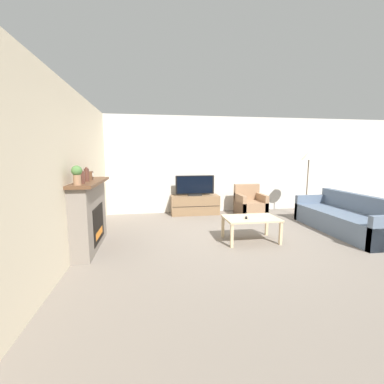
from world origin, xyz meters
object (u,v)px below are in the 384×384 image
(remote, at_px, (246,218))
(floor_lamp, at_px, (309,159))
(mantel_clock, at_px, (91,176))
(tv_stand, at_px, (195,205))
(couch, at_px, (346,219))
(tv, at_px, (195,186))
(mantel_vase_left, at_px, (81,177))
(potted_plant, at_px, (77,174))
(mantel_vase_centre_left, at_px, (87,175))
(coffee_table, at_px, (251,220))
(fireplace, at_px, (90,214))
(armchair, at_px, (250,206))

(remote, xyz_separation_m, floor_lamp, (2.31, 1.69, 1.06))
(mantel_clock, distance_m, tv_stand, 3.25)
(mantel_clock, height_order, couch, mantel_clock)
(remote, distance_m, couch, 2.37)
(tv, xyz_separation_m, remote, (0.56, -2.42, -0.31))
(mantel_vase_left, relative_size, couch, 0.10)
(potted_plant, xyz_separation_m, couch, (5.14, 0.83, -1.09))
(mantel_vase_centre_left, xyz_separation_m, potted_plant, (0.00, -0.56, 0.05))
(mantel_vase_centre_left, height_order, couch, mantel_vase_centre_left)
(mantel_vase_centre_left, bearing_deg, coffee_table, 0.47)
(mantel_clock, relative_size, tv, 0.14)
(mantel_vase_centre_left, xyz_separation_m, coffee_table, (2.91, 0.02, -0.90))
(mantel_clock, xyz_separation_m, remote, (2.80, -0.30, -0.80))
(mantel_clock, xyz_separation_m, coffee_table, (2.90, -0.26, -0.87))
(fireplace, relative_size, remote, 10.37)
(remote, bearing_deg, mantel_vase_centre_left, -159.81)
(mantel_vase_left, relative_size, floor_lamp, 0.13)
(mantel_vase_left, xyz_separation_m, armchair, (3.67, 2.37, -1.03))
(tv_stand, bearing_deg, mantel_clock, -136.37)
(floor_lamp, bearing_deg, potted_plant, -156.41)
(mantel_vase_left, height_order, couch, mantel_vase_left)
(couch, relative_size, floor_lamp, 1.35)
(mantel_vase_left, bearing_deg, mantel_clock, 89.93)
(potted_plant, bearing_deg, remote, 10.99)
(mantel_vase_centre_left, height_order, mantel_clock, mantel_vase_centre_left)
(coffee_table, bearing_deg, mantel_clock, 174.95)
(potted_plant, distance_m, floor_lamp, 5.57)
(fireplace, relative_size, tv, 1.50)
(mantel_clock, relative_size, couch, 0.06)
(tv_stand, distance_m, remote, 2.50)
(armchair, distance_m, couch, 2.27)
(couch, bearing_deg, remote, -172.99)
(mantel_vase_left, distance_m, coffee_table, 3.07)
(mantel_vase_centre_left, bearing_deg, remote, -0.36)
(tv_stand, relative_size, armchair, 1.59)
(mantel_clock, bearing_deg, tv_stand, 43.63)
(tv_stand, bearing_deg, potted_plant, -126.95)
(potted_plant, relative_size, tv_stand, 0.22)
(mantel_vase_centre_left, height_order, potted_plant, potted_plant)
(mantel_clock, xyz_separation_m, armchair, (3.67, 1.72, -0.99))
(fireplace, bearing_deg, remote, -2.81)
(mantel_vase_left, xyz_separation_m, mantel_vase_centre_left, (-0.00, 0.36, 0.01))
(potted_plant, relative_size, tv, 0.27)
(fireplace, bearing_deg, couch, 1.67)
(mantel_vase_left, relative_size, potted_plant, 0.81)
(mantel_vase_left, distance_m, armchair, 4.49)
(mantel_vase_centre_left, xyz_separation_m, tv, (2.23, 2.41, -0.53))
(fireplace, distance_m, couch, 5.17)
(tv_stand, height_order, couch, couch)
(tv_stand, xyz_separation_m, couch, (2.90, -2.14, 0.01))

